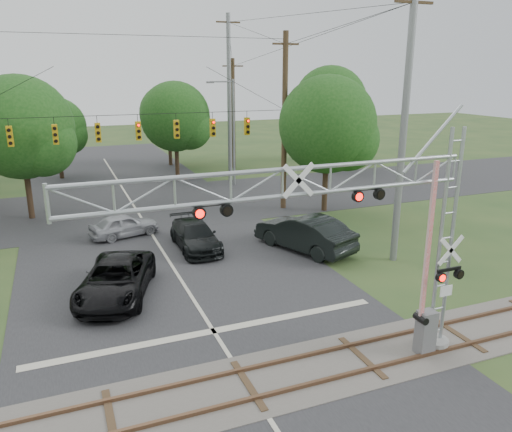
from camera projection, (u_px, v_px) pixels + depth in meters
name	position (u px, v px, depth m)	size (l,w,h in m)	color
ground	(275.00, 429.00, 13.14)	(160.00, 160.00, 0.00)	#2A441F
road_main	(183.00, 284.00, 22.05)	(14.00, 90.00, 0.02)	#29292B
road_cross	(134.00, 207.00, 34.52)	(90.00, 12.00, 0.02)	#29292B
railroad_track	(248.00, 385.00, 14.92)	(90.00, 3.20, 0.17)	#55504A
crossing_gantry	(354.00, 229.00, 14.43)	(12.16, 0.95, 7.46)	gray
traffic_signal_span	(153.00, 129.00, 29.67)	(19.34, 0.36, 11.50)	gray
pickup_black	(116.00, 279.00, 20.65)	(2.58, 5.59, 1.55)	black
car_dark	(195.00, 236.00, 26.31)	(1.98, 4.88, 1.42)	black
sedan_silver	(124.00, 225.00, 28.27)	(1.55, 3.86, 1.31)	#98999F
suv_dark	(304.00, 233.00, 26.06)	(1.98, 5.67, 1.87)	black
streetlight	(232.00, 127.00, 39.80)	(2.26, 0.23, 8.46)	gray
utility_poles	(168.00, 117.00, 32.24)	(23.22, 26.55, 13.48)	#3D2E1C
treeline	(100.00, 117.00, 39.19)	(53.71, 27.78, 9.61)	#342417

